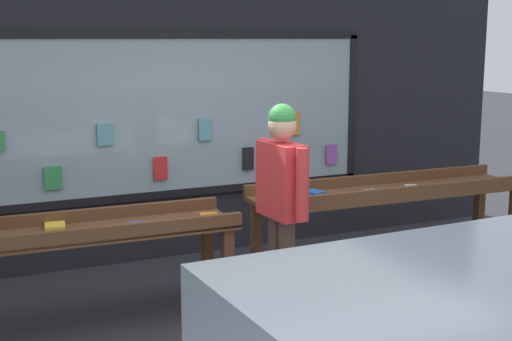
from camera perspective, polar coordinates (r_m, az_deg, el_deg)
The scene contains 6 objects.
ground_plane at distance 5.82m, azimuth 2.43°, elevation -12.78°, with size 40.00×40.00×0.00m, color #2D2D33.
shopfront_facade at distance 7.54m, azimuth -6.33°, elevation 7.14°, with size 8.05×0.29×3.78m.
display_table_left at distance 5.86m, azimuth -15.43°, elevation -5.49°, with size 2.86×0.77×0.89m.
display_table_right at distance 7.07m, azimuth 10.76°, elevation -2.16°, with size 2.86×0.79×0.95m.
person_browsing at distance 5.82m, azimuth 2.06°, elevation -1.76°, with size 0.25×0.69×1.79m.
small_dog at distance 6.05m, azimuth 6.36°, elevation -9.09°, with size 0.24×0.59×0.42m.
Camera 1 is at (-2.49, -4.73, 2.31)m, focal length 50.00 mm.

